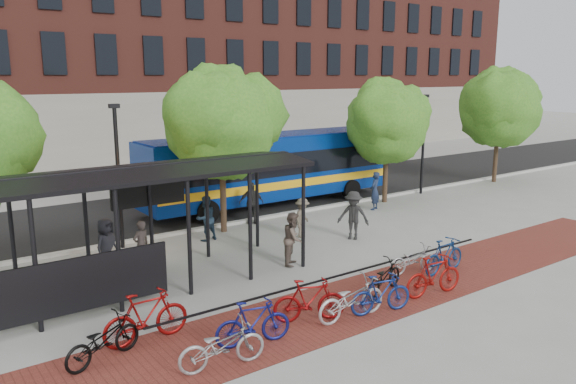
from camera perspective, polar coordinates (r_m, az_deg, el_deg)
ground at (r=21.54m, az=4.87°, el=-4.66°), size 160.00×160.00×0.00m
asphalt_street at (r=27.87m, az=-5.95°, el=-0.87°), size 160.00×8.00×0.01m
curb at (r=24.57m, az=-1.25°, el=-2.40°), size 160.00×0.25×0.12m
brick_strip at (r=16.82m, az=10.95°, el=-9.62°), size 24.00×3.00×0.01m
bike_rack_rail at (r=16.57m, az=5.52°, el=-9.81°), size 12.00×0.05×0.95m
building_brick at (r=47.95m, az=-6.76°, el=16.39°), size 55.00×14.00×20.00m
bus_shelter at (r=16.34m, az=-15.87°, el=0.45°), size 10.60×3.07×3.60m
tree_b at (r=21.79m, az=-6.64°, el=7.43°), size 5.15×4.20×6.47m
tree_c at (r=27.37m, az=10.11°, el=7.35°), size 4.66×3.80×5.92m
tree_d at (r=34.41m, az=20.73°, el=8.35°), size 5.39×4.40×6.55m
lamp_post_left at (r=20.54m, az=-16.87°, el=1.93°), size 0.35×0.20×5.12m
lamp_post_right at (r=29.82m, az=13.58°, el=5.03°), size 0.35×0.20×5.12m
bus at (r=26.47m, az=-1.91°, el=2.76°), size 12.50×3.11×3.36m
bike_0 at (r=13.10m, az=-18.30°, el=-14.12°), size 1.97×1.19×0.98m
bike_1 at (r=13.65m, az=-14.23°, el=-12.20°), size 2.06×0.58×1.24m
bike_2 at (r=12.31m, az=-6.74°, el=-15.23°), size 2.00×0.97×1.01m
bike_3 at (r=13.17m, az=-3.57°, el=-13.11°), size 1.87×0.92×1.08m
bike_5 at (r=14.31m, az=2.20°, el=-10.93°), size 1.90×1.25×1.11m
bike_6 at (r=14.52m, az=6.44°, el=-10.73°), size 2.08×0.83×1.07m
bike_7 at (r=14.95m, az=9.42°, el=-10.17°), size 1.84×0.90×1.06m
bike_8 at (r=16.36m, az=9.74°, el=-8.50°), size 1.85×1.06×0.92m
bike_9 at (r=16.39m, az=14.59°, el=-8.22°), size 2.00×0.82×1.16m
bike_10 at (r=18.04m, az=12.59°, el=-6.70°), size 1.80×0.95×0.90m
bike_11 at (r=18.28m, az=15.59°, el=-6.26°), size 1.88×0.61×1.11m
pedestrian_0 at (r=18.35m, az=-17.97°, el=-5.26°), size 1.03×0.94×1.77m
pedestrian_1 at (r=18.46m, az=-14.68°, el=-5.25°), size 0.66×0.52×1.59m
pedestrian_2 at (r=21.13m, az=-8.36°, el=-2.67°), size 0.93×0.78×1.71m
pedestrian_3 at (r=21.36m, az=1.46°, el=-2.63°), size 1.14×1.01×1.53m
pedestrian_4 at (r=23.42m, az=-3.75°, el=-1.10°), size 1.11×0.80×1.74m
pedestrian_7 at (r=26.03m, az=8.80°, el=0.12°), size 0.76×0.66×1.76m
pedestrian_8 at (r=18.29m, az=0.55°, el=-4.76°), size 1.08×1.06×1.75m
pedestrian_9 at (r=21.20m, az=6.64°, el=-2.38°), size 1.26×1.37×1.84m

